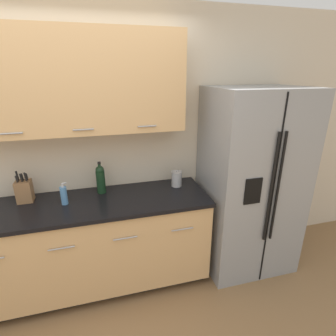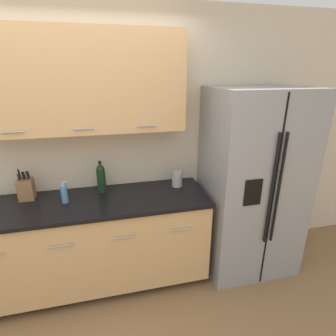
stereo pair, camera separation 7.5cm
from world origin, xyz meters
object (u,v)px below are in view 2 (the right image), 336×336
(wine_bottle, at_px, (101,178))
(steel_canister, at_px, (177,179))
(knife_block, at_px, (26,189))
(soap_dispenser, at_px, (64,194))
(refrigerator, at_px, (252,184))

(wine_bottle, bearing_deg, steel_canister, -3.24)
(knife_block, bearing_deg, soap_dispenser, -23.08)
(wine_bottle, xyz_separation_m, soap_dispenser, (-0.32, -0.15, -0.06))
(refrigerator, height_order, steel_canister, refrigerator)
(soap_dispenser, bearing_deg, knife_block, 156.92)
(refrigerator, distance_m, knife_block, 2.14)
(wine_bottle, bearing_deg, soap_dispenser, -154.41)
(refrigerator, xyz_separation_m, steel_canister, (-0.74, 0.17, 0.06))
(wine_bottle, distance_m, steel_canister, 0.74)
(refrigerator, distance_m, steel_canister, 0.76)
(refrigerator, relative_size, soap_dispenser, 9.38)
(refrigerator, relative_size, steel_canister, 11.08)
(knife_block, bearing_deg, refrigerator, -5.41)
(steel_canister, bearing_deg, refrigerator, -12.83)
(soap_dispenser, distance_m, steel_canister, 1.06)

